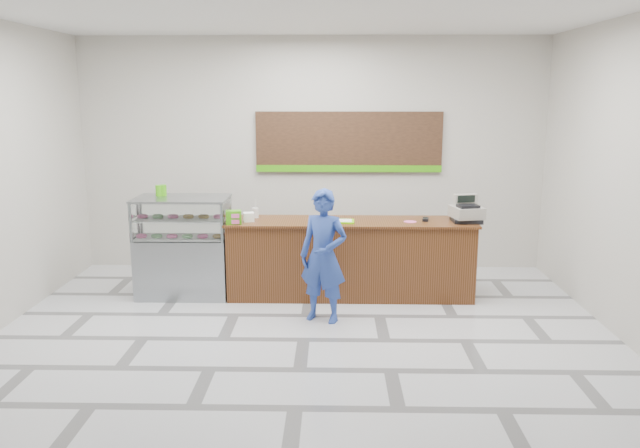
{
  "coord_description": "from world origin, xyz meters",
  "views": [
    {
      "loc": [
        0.33,
        -6.46,
        2.67
      ],
      "look_at": [
        0.16,
        0.9,
        1.12
      ],
      "focal_mm": 35.0,
      "sensor_mm": 36.0,
      "label": 1
    }
  ],
  "objects_px": {
    "serving_tray": "(340,221)",
    "customer": "(324,256)",
    "sales_counter": "(350,258)",
    "display_case": "(184,246)",
    "cash_register": "(466,212)"
  },
  "relations": [
    {
      "from": "serving_tray",
      "to": "customer",
      "type": "bearing_deg",
      "value": -102.15
    },
    {
      "from": "sales_counter",
      "to": "display_case",
      "type": "distance_m",
      "value": 2.23
    },
    {
      "from": "serving_tray",
      "to": "customer",
      "type": "height_order",
      "value": "customer"
    },
    {
      "from": "display_case",
      "to": "sales_counter",
      "type": "bearing_deg",
      "value": 0.01
    },
    {
      "from": "cash_register",
      "to": "serving_tray",
      "type": "bearing_deg",
      "value": 169.49
    },
    {
      "from": "sales_counter",
      "to": "display_case",
      "type": "xyz_separation_m",
      "value": [
        -2.22,
        -0.0,
        0.16
      ]
    },
    {
      "from": "sales_counter",
      "to": "customer",
      "type": "xyz_separation_m",
      "value": [
        -0.34,
        -0.92,
        0.28
      ]
    },
    {
      "from": "customer",
      "to": "cash_register",
      "type": "bearing_deg",
      "value": 46.9
    },
    {
      "from": "sales_counter",
      "to": "cash_register",
      "type": "relative_size",
      "value": 7.2
    },
    {
      "from": "serving_tray",
      "to": "customer",
      "type": "relative_size",
      "value": 0.23
    },
    {
      "from": "sales_counter",
      "to": "customer",
      "type": "relative_size",
      "value": 2.06
    },
    {
      "from": "cash_register",
      "to": "serving_tray",
      "type": "relative_size",
      "value": 1.23
    },
    {
      "from": "sales_counter",
      "to": "cash_register",
      "type": "distance_m",
      "value": 1.63
    },
    {
      "from": "display_case",
      "to": "customer",
      "type": "height_order",
      "value": "customer"
    },
    {
      "from": "cash_register",
      "to": "customer",
      "type": "xyz_separation_m",
      "value": [
        -1.84,
        -0.89,
        -0.37
      ]
    }
  ]
}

